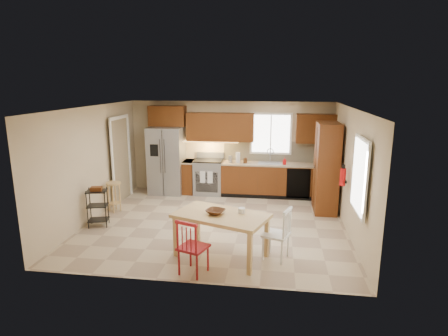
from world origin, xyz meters
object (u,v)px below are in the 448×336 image
pantry (326,168)px  fire_extinguisher (343,177)px  dining_table (221,236)px  table_bowl (215,214)px  refrigerator (167,160)px  utility_cart (98,208)px  chair_red (193,246)px  soap_bottle (285,161)px  table_jar (242,212)px  range_stove (209,177)px  chair_white (276,233)px  bar_stool (114,197)px

pantry → fire_extinguisher: 1.07m
dining_table → table_bowl: table_bowl is taller
refrigerator → utility_cart: (-0.75, -2.61, -0.50)m
refrigerator → chair_red: size_ratio=1.96×
dining_table → chair_red: 0.74m
pantry → chair_red: (-2.43, -3.38, -0.59)m
soap_bottle → table_jar: soap_bottle is taller
utility_cart → refrigerator: bearing=59.4°
table_bowl → table_jar: table_jar is taller
soap_bottle → pantry: 1.31m
refrigerator → table_jar: size_ratio=13.38×
range_stove → fire_extinguisher: size_ratio=2.56×
fire_extinguisher → dining_table: 2.92m
range_stove → chair_red: 4.40m
refrigerator → range_stove: bearing=3.0°
table_jar → chair_white: bearing=-4.6°
range_stove → pantry: pantry is taller
pantry → utility_cart: (-4.88, -1.68, -0.64)m
bar_stool → chair_red: bearing=-24.7°
refrigerator → bar_stool: bearing=-115.4°
table_jar → dining_table: bearing=-164.1°
soap_bottle → bar_stool: size_ratio=0.27×
range_stove → dining_table: bearing=-76.4°
chair_white → bar_stool: (-3.80, 1.92, -0.11)m
fire_extinguisher → chair_white: 2.20m
chair_red → bar_stool: 3.63m
refrigerator → table_bowl: size_ratio=5.70×
chair_red → range_stove: bearing=117.1°
refrigerator → fire_extinguisher: refrigerator is taller
refrigerator → dining_table: bearing=-60.7°
soap_bottle → pantry: size_ratio=0.09×
refrigerator → bar_stool: (-0.80, -1.69, -0.56)m
soap_bottle → chair_red: size_ratio=0.21×
pantry → dining_table: size_ratio=1.33×
fire_extinguisher → chair_red: (-2.63, -2.33, -0.64)m
bar_stool → soap_bottle: bearing=44.3°
dining_table → table_jar: table_jar is taller
utility_cart → pantry: bearing=4.5°
pantry → chair_white: pantry is taller
soap_bottle → chair_white: (-0.18, -3.58, -0.53)m
dining_table → table_bowl: bearing=-160.1°
fire_extinguisher → dining_table: fire_extinguisher is taller
range_stove → soap_bottle: 2.10m
pantry → bar_stool: 5.04m
chair_white → bar_stool: chair_white is taller
dining_table → utility_cart: (-2.80, 1.05, 0.02)m
chair_white → table_bowl: bearing=112.6°
soap_bottle → range_stove: bearing=177.6°
refrigerator → range_stove: 1.24m
table_bowl → table_jar: bearing=12.5°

